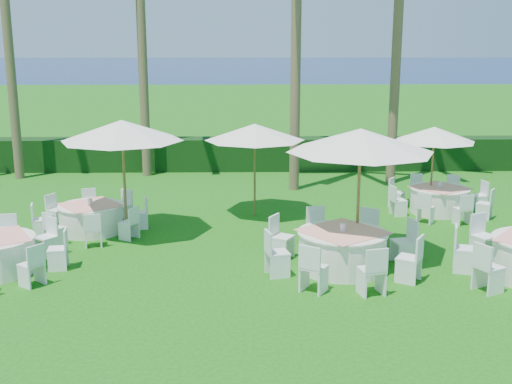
# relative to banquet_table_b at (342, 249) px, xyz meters

# --- Properties ---
(ground) EXTENTS (120.00, 120.00, 0.00)m
(ground) POSITION_rel_banquet_table_b_xyz_m (-1.00, -1.13, -0.44)
(ground) COLOR #155C0F
(ground) RESTS_ON ground
(hedge) EXTENTS (34.00, 1.00, 1.20)m
(hedge) POSITION_rel_banquet_table_b_xyz_m (-1.00, 10.87, 0.16)
(hedge) COLOR black
(hedge) RESTS_ON ground
(ocean) EXTENTS (260.00, 260.00, 0.00)m
(ocean) POSITION_rel_banquet_table_b_xyz_m (-1.00, 100.87, -0.44)
(ocean) COLOR navy
(ocean) RESTS_ON ground
(banquet_table_b) EXTENTS (3.35, 3.35, 1.01)m
(banquet_table_b) POSITION_rel_banquet_table_b_xyz_m (0.00, 0.00, 0.00)
(banquet_table_b) COLOR white
(banquet_table_b) RESTS_ON ground
(banquet_table_d) EXTENTS (2.85, 2.85, 0.88)m
(banquet_table_d) POSITION_rel_banquet_table_b_xyz_m (-5.98, 2.85, -0.06)
(banquet_table_d) COLOR white
(banquet_table_d) RESTS_ON ground
(banquet_table_f) EXTENTS (2.90, 2.90, 0.89)m
(banquet_table_f) POSITION_rel_banquet_table_b_xyz_m (3.45, 4.56, -0.06)
(banquet_table_f) COLOR white
(banquet_table_f) RESTS_ON ground
(umbrella_a) EXTENTS (2.98, 2.98, 2.91)m
(umbrella_a) POSITION_rel_banquet_table_b_xyz_m (-5.02, 2.50, 2.21)
(umbrella_a) COLOR brown
(umbrella_a) RESTS_ON ground
(umbrella_b) EXTENTS (3.21, 3.21, 2.94)m
(umbrella_b) POSITION_rel_banquet_table_b_xyz_m (0.42, 0.61, 2.24)
(umbrella_b) COLOR brown
(umbrella_b) RESTS_ON ground
(umbrella_c) EXTENTS (2.73, 2.73, 2.57)m
(umbrella_c) POSITION_rel_banquet_table_b_xyz_m (-1.78, 4.35, 1.90)
(umbrella_c) COLOR brown
(umbrella_c) RESTS_ON ground
(umbrella_d) EXTENTS (2.32, 2.32, 2.42)m
(umbrella_d) POSITION_rel_banquet_table_b_xyz_m (3.27, 4.79, 1.76)
(umbrella_d) COLOR brown
(umbrella_d) RESTS_ON ground
(palm_b) EXTENTS (4.23, 4.38, 9.08)m
(palm_b) POSITION_rel_banquet_table_b_xyz_m (-5.58, 9.91, 4.56)
(palm_b) COLOR brown
(palm_b) RESTS_ON ground
(palm_c) EXTENTS (4.40, 4.13, 10.11)m
(palm_c) POSITION_rel_banquet_table_b_xyz_m (-0.43, 7.55, 5.08)
(palm_c) COLOR brown
(palm_c) RESTS_ON ground
(palm_d) EXTENTS (4.34, 4.29, 8.85)m
(palm_d) POSITION_rel_banquet_table_b_xyz_m (2.96, 8.47, 4.44)
(palm_d) COLOR brown
(palm_d) RESTS_ON ground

